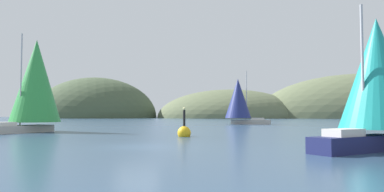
% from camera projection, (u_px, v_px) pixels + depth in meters
% --- Properties ---
extents(ground_plane, '(360.00, 360.00, 0.00)m').
position_uv_depth(ground_plane, '(137.00, 147.00, 20.09)').
color(ground_plane, '#2D4760').
extents(headland_right, '(88.37, 44.00, 36.96)m').
position_uv_depth(headland_right, '(362.00, 118.00, 147.90)').
color(headland_right, '#5B6647').
rests_on(headland_right, ground_plane).
extents(headland_left, '(55.70, 44.00, 36.19)m').
position_uv_depth(headland_left, '(95.00, 118.00, 159.94)').
color(headland_left, '#425138').
rests_on(headland_left, ground_plane).
extents(headland_center, '(62.43, 44.00, 24.57)m').
position_uv_depth(headland_center, '(229.00, 118.00, 153.66)').
color(headland_center, '#5B6647').
rests_on(headland_center, ground_plane).
extents(sailboat_green_sail, '(7.02, 9.59, 9.85)m').
position_uv_depth(sailboat_green_sail, '(34.00, 84.00, 36.68)').
color(sailboat_green_sail, '#B7B2A8').
rests_on(sailboat_green_sail, ground_plane).
extents(sailboat_teal_sail, '(6.92, 6.15, 7.38)m').
position_uv_depth(sailboat_teal_sail, '(376.00, 78.00, 18.45)').
color(sailboat_teal_sail, '#191E4C').
rests_on(sailboat_teal_sail, ground_plane).
extents(sailboat_navy_sail, '(8.22, 5.01, 9.44)m').
position_uv_depth(sailboat_navy_sail, '(239.00, 100.00, 63.61)').
color(sailboat_navy_sail, '#B7B2A8').
rests_on(sailboat_navy_sail, ground_plane).
extents(channel_buoy, '(1.10, 1.10, 2.64)m').
position_uv_depth(channel_buoy, '(184.00, 132.00, 29.02)').
color(channel_buoy, gold).
rests_on(channel_buoy, ground_plane).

